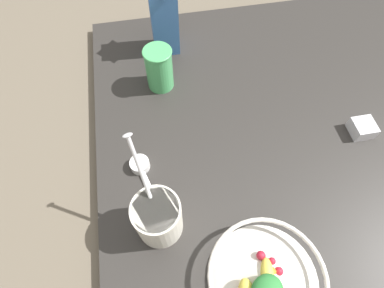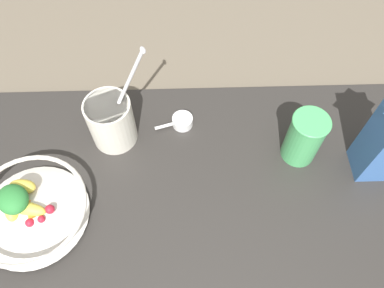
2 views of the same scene
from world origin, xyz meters
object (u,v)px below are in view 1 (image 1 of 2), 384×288
at_px(fruit_bowl, 266,280).
at_px(yogurt_tub, 158,217).
at_px(drinking_cup, 159,68).
at_px(spice_jar, 362,128).
at_px(milk_carton, 164,14).

bearing_deg(fruit_bowl, yogurt_tub, 141.35).
relative_size(fruit_bowl, drinking_cup, 1.83).
bearing_deg(yogurt_tub, fruit_bowl, -38.65).
relative_size(yogurt_tub, spice_jar, 4.58).
distance_m(milk_carton, spice_jar, 0.65).
bearing_deg(milk_carton, spice_jar, -41.82).
bearing_deg(spice_jar, yogurt_tub, -164.71).
bearing_deg(yogurt_tub, spice_jar, 15.29).
bearing_deg(milk_carton, fruit_bowl, -82.32).
height_order(drinking_cup, spice_jar, drinking_cup).
height_order(yogurt_tub, drinking_cup, yogurt_tub).
bearing_deg(spice_jar, fruit_bowl, -140.14).
bearing_deg(fruit_bowl, drinking_cup, 103.35).
xyz_separation_m(drinking_cup, spice_jar, (0.52, -0.27, -0.05)).
relative_size(milk_carton, yogurt_tub, 0.94).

